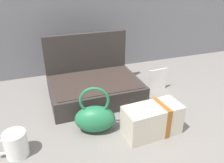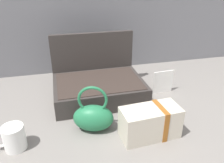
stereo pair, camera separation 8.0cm
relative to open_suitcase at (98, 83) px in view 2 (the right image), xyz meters
The scene contains 6 objects.
ground_plane 0.22m from the open_suitcase, 79.37° to the right, with size 6.00×6.00×0.00m, color slate.
open_suitcase is the anchor object (origin of this frame).
teal_pouch_handbag 0.28m from the open_suitcase, 104.44° to the right, with size 0.18×0.14×0.20m.
cream_toiletry_bag 0.39m from the open_suitcase, 69.18° to the right, with size 0.23×0.12×0.13m.
coffee_mug 0.48m from the open_suitcase, 139.66° to the right, with size 0.12×0.08×0.09m.
info_card_left 0.34m from the open_suitcase, ahead, with size 0.11×0.01×0.12m, color white.
Camera 2 is at (-0.22, -0.81, 0.59)m, focal length 36.38 mm.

